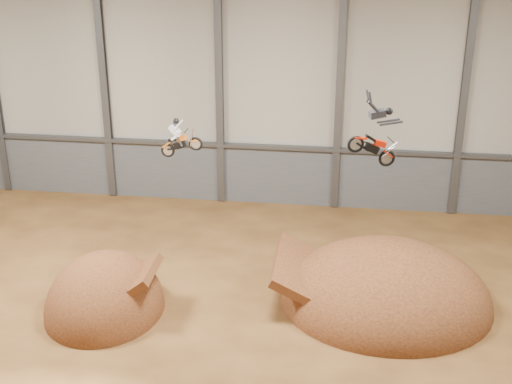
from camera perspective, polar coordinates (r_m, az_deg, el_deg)
floor at (r=29.31m, az=-1.30°, el=-12.70°), size 40.00×40.00×0.00m
back_wall at (r=39.97m, az=1.86°, el=8.39°), size 40.00×0.10×14.00m
lower_band_back at (r=41.52m, az=1.76°, el=1.33°), size 39.80×0.18×3.50m
steel_rail at (r=40.75m, az=1.77°, el=3.60°), size 39.80×0.35×0.20m
steel_column_1 at (r=41.91m, az=-12.06°, el=8.59°), size 0.40×0.36×13.90m
steel_column_2 at (r=40.23m, az=-2.95°, el=8.46°), size 0.40×0.36×13.90m
steel_column_3 at (r=39.61m, az=6.69°, el=8.10°), size 0.40×0.36×13.90m
steel_column_4 at (r=40.10m, az=16.33°, el=7.52°), size 0.40×0.36×13.90m
takeoff_ramp at (r=32.58m, az=-11.94°, el=-9.22°), size 5.17×5.97×5.17m
landing_ramp at (r=32.89m, az=10.30°, el=-8.74°), size 9.40×8.31×5.42m
fmx_rider_a at (r=31.60m, az=-5.85°, el=4.60°), size 2.43×0.86×2.28m
fmx_rider_b at (r=27.10m, az=9.04°, el=4.98°), size 3.59×1.77×3.34m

